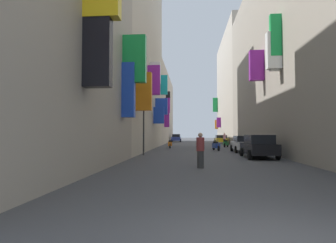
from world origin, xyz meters
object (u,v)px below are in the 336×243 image
object	(u,v)px
parked_car_blue	(176,138)
traffic_light_near_corner	(144,115)
scooter_orange	(170,144)
scooter_white	(202,141)
scooter_silver	(199,144)
scooter_green	(226,143)
pedestrian_crossing	(224,139)
parked_car_black	(259,146)
scooter_blue	(216,146)
parked_car_white	(244,144)
pedestrian_near_left	(200,150)
parked_car_yellow	(221,139)

from	to	relation	value
parked_car_blue	traffic_light_near_corner	size ratio (longest dim) A/B	0.88
scooter_orange	scooter_white	distance (m)	13.99
scooter_white	parked_car_blue	bearing A→B (deg)	116.35
traffic_light_near_corner	scooter_silver	bearing A→B (deg)	67.58
scooter_white	scooter_silver	size ratio (longest dim) A/B	0.90
scooter_green	traffic_light_near_corner	bearing A→B (deg)	-120.62
parked_car_blue	pedestrian_crossing	world-z (taller)	pedestrian_crossing
pedestrian_crossing	traffic_light_near_corner	size ratio (longest dim) A/B	0.38
pedestrian_crossing	parked_car_black	bearing A→B (deg)	-90.77
parked_car_blue	scooter_blue	bearing A→B (deg)	-79.15
scooter_blue	scooter_white	world-z (taller)	same
scooter_orange	traffic_light_near_corner	distance (m)	11.14
scooter_orange	scooter_silver	distance (m)	3.25
parked_car_white	scooter_blue	xyz separation A→B (m)	(-2.24, 2.33, -0.29)
scooter_blue	pedestrian_crossing	xyz separation A→B (m)	(2.37, 13.19, 0.39)
parked_car_black	scooter_blue	world-z (taller)	parked_car_black
scooter_green	traffic_light_near_corner	size ratio (longest dim) A/B	0.37
scooter_white	traffic_light_near_corner	size ratio (longest dim) A/B	0.40
pedestrian_crossing	pedestrian_near_left	bearing A→B (deg)	-99.14
scooter_blue	scooter_green	xyz separation A→B (m)	(1.79, 6.73, -0.00)
pedestrian_near_left	scooter_orange	bearing A→B (deg)	98.58
scooter_green	scooter_white	bearing A→B (deg)	102.16
parked_car_yellow	scooter_white	world-z (taller)	parked_car_yellow
parked_car_yellow	scooter_orange	size ratio (longest dim) A/B	2.22
parked_car_yellow	scooter_green	size ratio (longest dim) A/B	2.44
scooter_green	parked_car_yellow	bearing A→B (deg)	86.93
scooter_blue	pedestrian_near_left	distance (m)	14.14
parked_car_yellow	traffic_light_near_corner	bearing A→B (deg)	-108.89
parked_car_blue	traffic_light_near_corner	xyz separation A→B (m)	(-0.83, -33.40, 2.24)
parked_car_yellow	scooter_white	distance (m)	3.01
parked_car_white	pedestrian_crossing	world-z (taller)	pedestrian_crossing
parked_car_yellow	scooter_white	bearing A→B (deg)	-171.88
pedestrian_near_left	traffic_light_near_corner	size ratio (longest dim) A/B	0.38
parked_car_black	scooter_white	xyz separation A→B (m)	(-2.66, 25.87, -0.34)
scooter_blue	scooter_orange	size ratio (longest dim) A/B	1.04
scooter_orange	pedestrian_near_left	size ratio (longest dim) A/B	1.09
parked_car_black	scooter_white	bearing A→B (deg)	95.86
parked_car_yellow	pedestrian_near_left	xyz separation A→B (m)	(-4.40, -32.10, 0.10)
scooter_blue	pedestrian_crossing	world-z (taller)	pedestrian_crossing
parked_car_white	scooter_silver	distance (m)	7.74
scooter_blue	traffic_light_near_corner	xyz separation A→B (m)	(-6.00, -6.43, 2.56)
parked_car_white	scooter_silver	bearing A→B (deg)	119.12
scooter_white	pedestrian_crossing	size ratio (longest dim) A/B	1.03
scooter_silver	traffic_light_near_corner	distance (m)	12.02
parked_car_black	pedestrian_crossing	world-z (taller)	pedestrian_crossing
scooter_blue	scooter_orange	world-z (taller)	same
parked_car_black	traffic_light_near_corner	bearing A→B (deg)	167.79
parked_car_black	scooter_orange	distance (m)	14.27
parked_car_yellow	pedestrian_crossing	distance (m)	4.92
pedestrian_crossing	scooter_green	bearing A→B (deg)	-95.14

